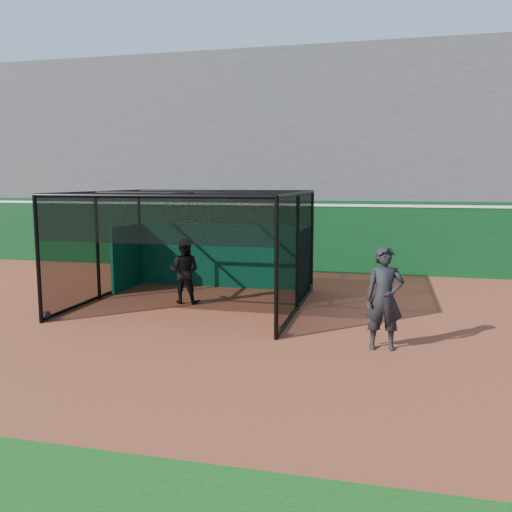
# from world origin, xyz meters

# --- Properties ---
(ground) EXTENTS (120.00, 120.00, 0.00)m
(ground) POSITION_xyz_m (0.00, 0.00, 0.00)
(ground) COLOR brown
(ground) RESTS_ON ground
(outfield_wall) EXTENTS (50.00, 0.50, 2.50)m
(outfield_wall) POSITION_xyz_m (0.00, 8.50, 1.29)
(outfield_wall) COLOR #0A3715
(outfield_wall) RESTS_ON ground
(grandstand) EXTENTS (50.00, 7.85, 8.95)m
(grandstand) POSITION_xyz_m (0.00, 12.27, 4.48)
(grandstand) COLOR #4C4C4F
(grandstand) RESTS_ON ground
(batting_cage) EXTENTS (5.51, 5.19, 2.87)m
(batting_cage) POSITION_xyz_m (-1.00, 2.52, 1.43)
(batting_cage) COLOR black
(batting_cage) RESTS_ON ground
(batter) EXTENTS (0.86, 0.68, 1.69)m
(batter) POSITION_xyz_m (-1.30, 2.64, 0.85)
(batter) COLOR black
(batter) RESTS_ON ground
(on_deck_player) EXTENTS (0.78, 0.57, 1.97)m
(on_deck_player) POSITION_xyz_m (3.82, -0.16, 0.98)
(on_deck_player) COLOR black
(on_deck_player) RESTS_ON ground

